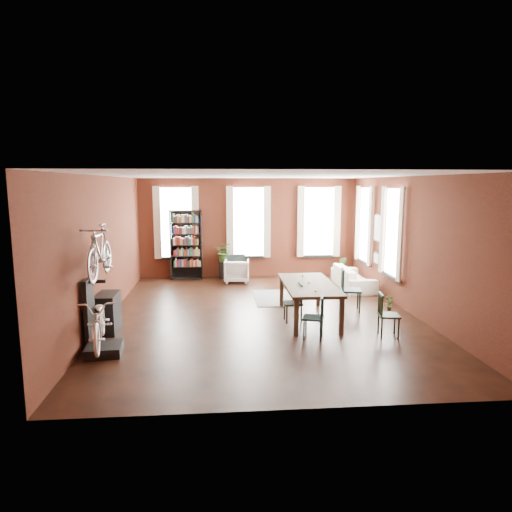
{
  "coord_description": "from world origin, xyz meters",
  "views": [
    {
      "loc": [
        -1.02,
        -10.2,
        3.02
      ],
      "look_at": [
        -0.09,
        0.6,
        1.3
      ],
      "focal_mm": 32.0,
      "sensor_mm": 36.0,
      "label": 1
    }
  ],
  "objects": [
    {
      "name": "plant_by_sofa",
      "position": [
        3.0,
        4.13,
        0.15
      ],
      "size": [
        0.54,
        0.75,
        0.3
      ],
      "primitive_type": "imported",
      "rotation": [
        0.0,
        0.0,
        -0.27
      ],
      "color": "#315823",
      "rests_on": "ground"
    },
    {
      "name": "plant_on_stand",
      "position": [
        -0.8,
        4.28,
        0.79
      ],
      "size": [
        0.73,
        0.77,
        0.49
      ],
      "primitive_type": "imported",
      "rotation": [
        0.0,
        0.0,
        -0.28
      ],
      "color": "#345823",
      "rests_on": "plant_stand"
    },
    {
      "name": "dining_chair_c",
      "position": [
        2.37,
        -1.69,
        0.44
      ],
      "size": [
        0.46,
        0.46,
        0.87
      ],
      "primitive_type": "cube",
      "rotation": [
        0.0,
        0.0,
        1.43
      ],
      "color": "#1E2E1B",
      "rests_on": "ground"
    },
    {
      "name": "bike_wall_rack",
      "position": [
        -3.4,
        -1.8,
        0.65
      ],
      "size": [
        0.16,
        0.6,
        1.3
      ],
      "primitive_type": "cube",
      "color": "black",
      "rests_on": "ground"
    },
    {
      "name": "dining_chair_d",
      "position": [
        2.16,
        0.19,
        0.51
      ],
      "size": [
        0.55,
        0.55,
        1.02
      ],
      "primitive_type": "cube",
      "rotation": [
        0.0,
        0.0,
        1.38
      ],
      "color": "#163131",
      "rests_on": "ground"
    },
    {
      "name": "dining_table",
      "position": [
        1.01,
        -0.4,
        0.41
      ],
      "size": [
        1.13,
        2.43,
        0.82
      ],
      "primitive_type": "cube",
      "rotation": [
        0.0,
        0.0,
        -0.01
      ],
      "color": "#483D2B",
      "rests_on": "ground"
    },
    {
      "name": "bookshelf",
      "position": [
        -2.0,
        4.3,
        1.1
      ],
      "size": [
        1.0,
        0.32,
        2.2
      ],
      "primitive_type": "cube",
      "color": "black",
      "rests_on": "ground"
    },
    {
      "name": "white_armchair",
      "position": [
        -0.43,
        3.67,
        0.39
      ],
      "size": [
        0.8,
        0.76,
        0.77
      ],
      "primitive_type": "imported",
      "rotation": [
        0.0,
        0.0,
        3.06
      ],
      "color": "silver",
      "rests_on": "ground"
    },
    {
      "name": "dining_chair_a",
      "position": [
        0.84,
        -1.7,
        0.43
      ],
      "size": [
        0.5,
        0.5,
        0.86
      ],
      "primitive_type": "cube",
      "rotation": [
        0.0,
        0.0,
        -1.9
      ],
      "color": "#1B3C3C",
      "rests_on": "ground"
    },
    {
      "name": "console_table",
      "position": [
        -3.28,
        -0.9,
        0.4
      ],
      "size": [
        0.4,
        0.8,
        0.8
      ],
      "primitive_type": "cube",
      "color": "black",
      "rests_on": "ground"
    },
    {
      "name": "bike_trainer",
      "position": [
        -3.07,
        -2.21,
        0.09
      ],
      "size": [
        0.66,
        0.66,
        0.18
      ],
      "primitive_type": "cube",
      "rotation": [
        0.0,
        0.0,
        0.09
      ],
      "color": "black",
      "rests_on": "ground"
    },
    {
      "name": "cream_sofa",
      "position": [
        2.95,
        2.6,
        0.41
      ],
      "size": [
        0.61,
        2.08,
        0.81
      ],
      "primitive_type": "imported",
      "rotation": [
        0.0,
        0.0,
        1.57
      ],
      "color": "beige",
      "rests_on": "ground"
    },
    {
      "name": "room",
      "position": [
        0.25,
        0.62,
        2.14
      ],
      "size": [
        9.0,
        9.04,
        3.22
      ],
      "color": "black",
      "rests_on": "ground"
    },
    {
      "name": "bicycle_floor",
      "position": [
        -3.11,
        -2.22,
        1.03
      ],
      "size": [
        0.73,
        0.98,
        1.7
      ],
      "primitive_type": "imported",
      "rotation": [
        0.0,
        0.0,
        0.17
      ],
      "color": "silver",
      "rests_on": "bike_trainer"
    },
    {
      "name": "plant_stand",
      "position": [
        -0.83,
        4.3,
        0.27
      ],
      "size": [
        0.29,
        0.29,
        0.54
      ],
      "primitive_type": "cube",
      "rotation": [
        0.0,
        0.0,
        0.06
      ],
      "color": "black",
      "rests_on": "ground"
    },
    {
      "name": "plant_small",
      "position": [
        3.09,
        0.12,
        0.07
      ],
      "size": [
        0.34,
        0.44,
        0.14
      ],
      "primitive_type": "imported",
      "rotation": [
        0.0,
        0.0,
        0.39
      ],
      "color": "#315622",
      "rests_on": "ground"
    },
    {
      "name": "striped_rug",
      "position": [
        0.52,
        1.57,
        0.01
      ],
      "size": [
        1.13,
        1.8,
        0.01
      ],
      "primitive_type": "cube",
      "rotation": [
        0.0,
        0.0,
        -0.0
      ],
      "color": "black",
      "rests_on": "ground"
    },
    {
      "name": "bicycle_hung",
      "position": [
        -3.15,
        -1.8,
        2.13
      ],
      "size": [
        0.47,
        1.0,
        1.66
      ],
      "primitive_type": "imported",
      "color": "#A5A8AD",
      "rests_on": "bike_wall_rack"
    },
    {
      "name": "dining_chair_b",
      "position": [
        0.63,
        -0.55,
        0.43
      ],
      "size": [
        0.4,
        0.4,
        0.85
      ],
      "primitive_type": "cube",
      "rotation": [
        0.0,
        0.0,
        -1.55
      ],
      "color": "black",
      "rests_on": "ground"
    }
  ]
}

